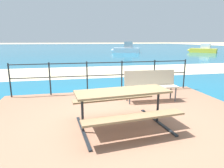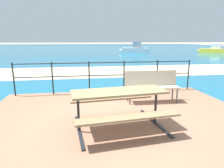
# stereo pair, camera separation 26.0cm
# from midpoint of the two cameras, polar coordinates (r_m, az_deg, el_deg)

# --- Properties ---
(ground_plane) EXTENTS (240.00, 240.00, 0.00)m
(ground_plane) POSITION_cam_midpoint_polar(r_m,az_deg,el_deg) (4.45, 4.21, -11.21)
(ground_plane) COLOR tan
(patio_paving) EXTENTS (6.40, 5.20, 0.06)m
(patio_paving) POSITION_cam_midpoint_polar(r_m,az_deg,el_deg) (4.44, 4.22, -10.85)
(patio_paving) COLOR #996B51
(patio_paving) RESTS_ON ground
(sea_water) EXTENTS (90.00, 90.00, 0.01)m
(sea_water) POSITION_cam_midpoint_polar(r_m,az_deg,el_deg) (44.00, -7.61, 10.36)
(sea_water) COLOR #196B8E
(sea_water) RESTS_ON ground
(beach_strip) EXTENTS (54.01, 4.23, 0.01)m
(beach_strip) POSITION_cam_midpoint_polar(r_m,az_deg,el_deg) (11.38, -3.91, 3.67)
(beach_strip) COLOR beige
(beach_strip) RESTS_ON ground
(picnic_table) EXTENTS (2.00, 1.62, 0.77)m
(picnic_table) POSITION_cam_midpoint_polar(r_m,az_deg,el_deg) (3.90, 3.99, -4.71)
(picnic_table) COLOR #8C704C
(picnic_table) RESTS_ON patio_paving
(park_bench) EXTENTS (1.53, 0.46, 0.88)m
(park_bench) POSITION_cam_midpoint_polar(r_m,az_deg,el_deg) (5.73, 12.79, 0.14)
(park_bench) COLOR #BCAD93
(park_bench) RESTS_ON patio_paving
(railing_fence) EXTENTS (5.94, 0.04, 1.06)m
(railing_fence) POSITION_cam_midpoint_polar(r_m,az_deg,el_deg) (6.54, -0.40, 3.26)
(railing_fence) COLOR #1E2328
(railing_fence) RESTS_ON patio_paving
(boat_near) EXTENTS (4.08, 2.43, 1.56)m
(boat_near) POSITION_cam_midpoint_polar(r_m,az_deg,el_deg) (27.85, 6.79, 10.04)
(boat_near) COLOR silver
(boat_near) RESTS_ON sea_water
(boat_mid) EXTENTS (3.34, 3.47, 1.24)m
(boat_mid) POSITION_cam_midpoint_polar(r_m,az_deg,el_deg) (30.76, 27.72, 8.76)
(boat_mid) COLOR yellow
(boat_mid) RESTS_ON sea_water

